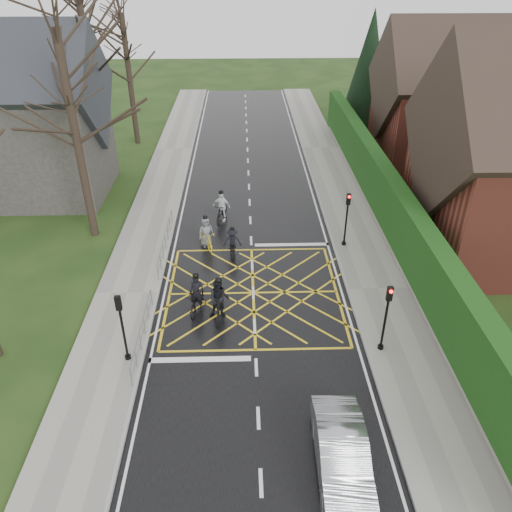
{
  "coord_description": "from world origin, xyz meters",
  "views": [
    {
      "loc": [
        -0.42,
        -19.4,
        14.07
      ],
      "look_at": [
        0.17,
        1.26,
        1.3
      ],
      "focal_mm": 35.0,
      "sensor_mm": 36.0,
      "label": 1
    }
  ],
  "objects_px": {
    "cyclist_rear": "(197,298)",
    "cyclist_front": "(222,210)",
    "cyclist_lead": "(206,236)",
    "car": "(342,455)",
    "cyclist_mid": "(232,244)",
    "cyclist_back": "(219,303)"
  },
  "relations": [
    {
      "from": "cyclist_lead",
      "to": "car",
      "type": "height_order",
      "value": "cyclist_lead"
    },
    {
      "from": "cyclist_front",
      "to": "cyclist_rear",
      "type": "bearing_deg",
      "value": -80.03
    },
    {
      "from": "cyclist_front",
      "to": "cyclist_lead",
      "type": "xyz_separation_m",
      "value": [
        -0.76,
        -3.05,
        -0.08
      ]
    },
    {
      "from": "cyclist_rear",
      "to": "cyclist_mid",
      "type": "distance_m",
      "value": 5.04
    },
    {
      "from": "cyclist_lead",
      "to": "cyclist_mid",
      "type": "bearing_deg",
      "value": -52.36
    },
    {
      "from": "cyclist_rear",
      "to": "cyclist_lead",
      "type": "bearing_deg",
      "value": 99.9
    },
    {
      "from": "cyclist_mid",
      "to": "cyclist_front",
      "type": "relative_size",
      "value": 0.83
    },
    {
      "from": "cyclist_lead",
      "to": "car",
      "type": "distance_m",
      "value": 14.93
    },
    {
      "from": "cyclist_back",
      "to": "cyclist_front",
      "type": "height_order",
      "value": "cyclist_back"
    },
    {
      "from": "cyclist_rear",
      "to": "car",
      "type": "bearing_deg",
      "value": -47.96
    },
    {
      "from": "cyclist_back",
      "to": "cyclist_lead",
      "type": "distance_m",
      "value": 6.32
    },
    {
      "from": "cyclist_front",
      "to": "car",
      "type": "xyz_separation_m",
      "value": [
        4.24,
        -17.12,
        -0.01
      ]
    },
    {
      "from": "cyclist_lead",
      "to": "cyclist_front",
      "type": "bearing_deg",
      "value": 54.67
    },
    {
      "from": "cyclist_rear",
      "to": "cyclist_front",
      "type": "bearing_deg",
      "value": 95.27
    },
    {
      "from": "cyclist_front",
      "to": "cyclist_lead",
      "type": "relative_size",
      "value": 1.0
    },
    {
      "from": "car",
      "to": "cyclist_rear",
      "type": "bearing_deg",
      "value": 122.59
    },
    {
      "from": "cyclist_mid",
      "to": "car",
      "type": "xyz_separation_m",
      "value": [
        3.54,
        -13.2,
        0.12
      ]
    },
    {
      "from": "cyclist_back",
      "to": "cyclist_front",
      "type": "bearing_deg",
      "value": 95.25
    },
    {
      "from": "cyclist_rear",
      "to": "cyclist_mid",
      "type": "xyz_separation_m",
      "value": [
        1.54,
        4.8,
        -0.03
      ]
    },
    {
      "from": "car",
      "to": "cyclist_mid",
      "type": "bearing_deg",
      "value": 106.43
    },
    {
      "from": "car",
      "to": "cyclist_lead",
      "type": "bearing_deg",
      "value": 110.94
    },
    {
      "from": "cyclist_rear",
      "to": "cyclist_front",
      "type": "xyz_separation_m",
      "value": [
        0.85,
        8.72,
        0.1
      ]
    }
  ]
}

